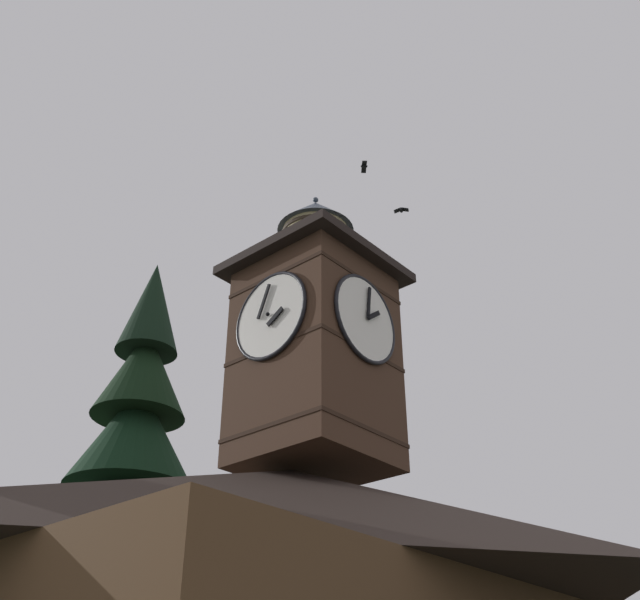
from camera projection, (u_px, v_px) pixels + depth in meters
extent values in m
pyramid|color=#2D231E|center=(291.00, 539.00, 16.82)|extent=(15.49, 11.61, 3.15)
cube|color=#422B1E|center=(315.00, 368.00, 19.01)|extent=(3.18, 3.18, 5.31)
cube|color=black|center=(315.00, 444.00, 17.98)|extent=(3.22, 3.22, 0.10)
cube|color=black|center=(315.00, 369.00, 19.00)|extent=(3.22, 3.22, 0.10)
cube|color=black|center=(315.00, 300.00, 20.02)|extent=(3.22, 3.22, 0.10)
cylinder|color=white|center=(365.00, 319.00, 18.51)|extent=(2.25, 0.10, 2.25)
torus|color=black|center=(366.00, 319.00, 18.49)|extent=(2.35, 0.10, 2.35)
cube|color=black|center=(374.00, 315.00, 18.68)|extent=(0.52, 0.04, 0.43)
cube|color=black|center=(369.00, 303.00, 18.72)|extent=(0.19, 0.04, 0.93)
sphere|color=black|center=(368.00, 318.00, 18.44)|extent=(0.10, 0.10, 0.10)
cylinder|color=white|center=(271.00, 316.00, 18.37)|extent=(0.10, 2.25, 2.25)
torus|color=black|center=(270.00, 316.00, 18.35)|extent=(0.10, 2.35, 2.35)
cube|color=black|center=(275.00, 317.00, 18.09)|extent=(0.04, 0.54, 0.40)
cube|color=black|center=(264.00, 301.00, 18.62)|extent=(0.04, 0.42, 0.89)
sphere|color=black|center=(268.00, 314.00, 18.30)|extent=(0.10, 0.10, 0.10)
cube|color=black|center=(315.00, 274.00, 20.43)|extent=(3.88, 3.88, 0.25)
cylinder|color=#D1BC84|center=(315.00, 251.00, 20.83)|extent=(1.84, 1.84, 1.31)
cylinder|color=#2D2319|center=(315.00, 265.00, 20.58)|extent=(1.90, 1.90, 0.10)
cylinder|color=#2D2319|center=(315.00, 255.00, 20.75)|extent=(1.90, 1.90, 0.10)
cylinder|color=#2D2319|center=(315.00, 246.00, 20.92)|extent=(1.90, 1.90, 0.10)
cylinder|color=#2D2319|center=(315.00, 236.00, 21.09)|extent=(1.90, 1.90, 0.10)
cone|color=#424C5B|center=(316.00, 217.00, 21.43)|extent=(2.14, 2.14, 1.01)
sphere|color=#384251|center=(316.00, 200.00, 21.73)|extent=(0.16, 0.16, 0.16)
cone|color=black|center=(115.00, 587.00, 20.36)|extent=(5.49, 5.49, 3.39)
cone|color=black|center=(125.00, 509.00, 21.43)|extent=(4.61, 4.61, 3.19)
cone|color=black|center=(135.00, 435.00, 22.57)|extent=(3.73, 3.73, 3.28)
cone|color=black|center=(143.00, 372.00, 23.61)|extent=(2.85, 2.85, 3.01)
cone|color=black|center=(152.00, 307.00, 24.81)|extent=(1.97, 1.97, 3.34)
sphere|color=silver|center=(79.00, 543.00, 40.78)|extent=(2.28, 2.28, 2.28)
ellipsoid|color=black|center=(364.00, 166.00, 27.62)|extent=(0.27, 0.28, 0.14)
cube|color=black|center=(364.00, 169.00, 27.76)|extent=(0.36, 0.35, 0.10)
cube|color=black|center=(364.00, 163.00, 27.48)|extent=(0.36, 0.35, 0.10)
ellipsoid|color=black|center=(401.00, 210.00, 25.74)|extent=(0.28, 0.24, 0.14)
cube|color=black|center=(398.00, 210.00, 25.76)|extent=(0.27, 0.30, 0.11)
cube|color=black|center=(405.00, 210.00, 25.72)|extent=(0.27, 0.30, 0.11)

